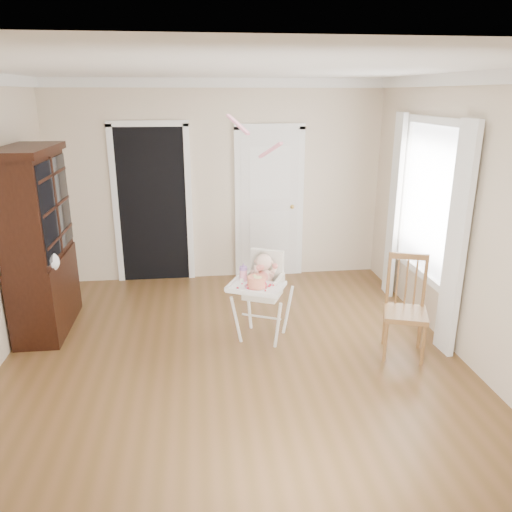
{
  "coord_description": "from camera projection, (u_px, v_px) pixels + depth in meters",
  "views": [
    {
      "loc": [
        -0.3,
        -4.29,
        2.51
      ],
      "look_at": [
        0.27,
        0.43,
        0.96
      ],
      "focal_mm": 35.0,
      "sensor_mm": 36.0,
      "label": 1
    }
  ],
  "objects": [
    {
      "name": "baby",
      "position": [
        263.0,
        273.0,
        5.19
      ],
      "size": [
        0.25,
        0.27,
        0.41
      ],
      "rotation": [
        0.0,
        0.0,
        -0.43
      ],
      "color": "beige",
      "rests_on": "high_chair"
    },
    {
      "name": "wall_right",
      "position": [
        470.0,
        223.0,
        4.69
      ],
      "size": [
        0.0,
        5.0,
        5.0
      ],
      "primitive_type": "plane",
      "rotation": [
        1.57,
        0.0,
        -1.57
      ],
      "color": "beige",
      "rests_on": "floor"
    },
    {
      "name": "crown_molding",
      "position": [
        230.0,
        76.0,
        4.04
      ],
      "size": [
        4.5,
        5.0,
        0.12
      ],
      "primitive_type": null,
      "color": "white",
      "rests_on": "ceiling"
    },
    {
      "name": "dining_chair",
      "position": [
        405.0,
        310.0,
        4.93
      ],
      "size": [
        0.52,
        0.52,
        1.01
      ],
      "rotation": [
        0.0,
        0.0,
        -0.33
      ],
      "color": "brown",
      "rests_on": "floor"
    },
    {
      "name": "closet_door",
      "position": [
        269.0,
        205.0,
        6.96
      ],
      "size": [
        0.96,
        0.09,
        2.13
      ],
      "color": "white",
      "rests_on": "wall_back"
    },
    {
      "name": "cake",
      "position": [
        257.0,
        282.0,
        4.96
      ],
      "size": [
        0.24,
        0.24,
        0.11
      ],
      "color": "silver",
      "rests_on": "high_chair"
    },
    {
      "name": "high_chair",
      "position": [
        263.0,
        286.0,
        5.21
      ],
      "size": [
        0.78,
        0.84,
        0.97
      ],
      "rotation": [
        0.0,
        0.0,
        -0.43
      ],
      "color": "white",
      "rests_on": "floor"
    },
    {
      "name": "streamer",
      "position": [
        238.0,
        124.0,
        4.21
      ],
      "size": [
        0.16,
        0.48,
        0.15
      ],
      "primitive_type": null,
      "rotation": [
        0.26,
        0.0,
        0.27
      ],
      "color": "pink",
      "rests_on": "ceiling"
    },
    {
      "name": "ceiling",
      "position": [
        230.0,
        69.0,
        4.02
      ],
      "size": [
        5.0,
        5.0,
        0.0
      ],
      "primitive_type": "plane",
      "rotation": [
        3.14,
        0.0,
        0.0
      ],
      "color": "white",
      "rests_on": "wall_back"
    },
    {
      "name": "floor",
      "position": [
        234.0,
        364.0,
        4.86
      ],
      "size": [
        5.0,
        5.0,
        0.0
      ],
      "primitive_type": "plane",
      "color": "brown",
      "rests_on": "ground"
    },
    {
      "name": "china_cabinet",
      "position": [
        39.0,
        242.0,
        5.3
      ],
      "size": [
        0.53,
        1.19,
        2.0
      ],
      "color": "black",
      "rests_on": "floor"
    },
    {
      "name": "doorway",
      "position": [
        153.0,
        202.0,
        6.76
      ],
      "size": [
        1.06,
        0.05,
        2.22
      ],
      "color": "black",
      "rests_on": "wall_back"
    },
    {
      "name": "window_right",
      "position": [
        425.0,
        211.0,
        5.46
      ],
      "size": [
        0.13,
        1.84,
        2.3
      ],
      "color": "white",
      "rests_on": "wall_right"
    },
    {
      "name": "sippy_cup",
      "position": [
        243.0,
        273.0,
        5.11
      ],
      "size": [
        0.08,
        0.08,
        0.2
      ],
      "rotation": [
        0.0,
        0.0,
        -0.43
      ],
      "color": "pink",
      "rests_on": "high_chair"
    },
    {
      "name": "wall_back",
      "position": [
        218.0,
        183.0,
        6.8
      ],
      "size": [
        4.5,
        0.0,
        4.5
      ],
      "primitive_type": "plane",
      "rotation": [
        1.57,
        0.0,
        0.0
      ],
      "color": "beige",
      "rests_on": "floor"
    }
  ]
}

